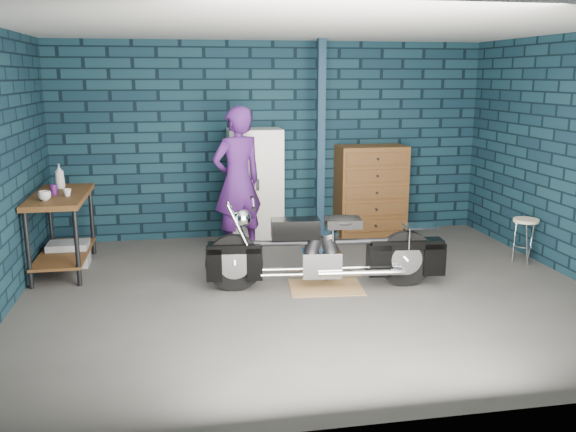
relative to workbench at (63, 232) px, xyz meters
The scene contains 15 objects.
ground 3.01m from the workbench, 25.74° to the right, with size 6.00×6.00×0.00m, color #484643.
room_walls 3.13m from the workbench, 15.41° to the right, with size 6.02×5.01×2.71m.
support_post 3.42m from the workbench, 11.52° to the left, with size 0.10×0.10×2.70m, color #122739.
workbench is the anchor object (origin of this frame).
drip_mat 3.13m from the workbench, 21.88° to the right, with size 0.78×0.58×0.01m, color olive.
motorcycle 3.10m from the workbench, 21.88° to the right, with size 2.18×0.59×0.96m, color black, non-canonical shape.
person 2.16m from the workbench, ahead, with size 0.68×0.45×1.87m, color #491B68.
storage_bin 0.35m from the workbench, 82.49° to the left, with size 0.47×0.33×0.29m, color gray.
locker 2.58m from the workbench, 21.47° to the left, with size 0.72×0.51×1.54m, color silver.
tool_chest 4.15m from the workbench, 13.08° to the left, with size 0.96×0.53×1.28m, color brown.
shop_stool 5.51m from the workbench, ahead, with size 0.30×0.30×0.55m, color beige, non-canonical shape.
cup_a 0.63m from the workbench, 103.09° to the right, with size 0.13×0.13×0.11m, color beige.
cup_b 0.53m from the workbench, 53.46° to the right, with size 0.09×0.09×0.09m, color beige.
mug_purple 0.52m from the workbench, 149.52° to the right, with size 0.09×0.09×0.12m, color #4C175E.
bottle 0.72m from the workbench, 97.78° to the left, with size 0.11×0.11×0.30m, color gray.
Camera 1 is at (-1.33, -5.93, 2.24)m, focal length 38.00 mm.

